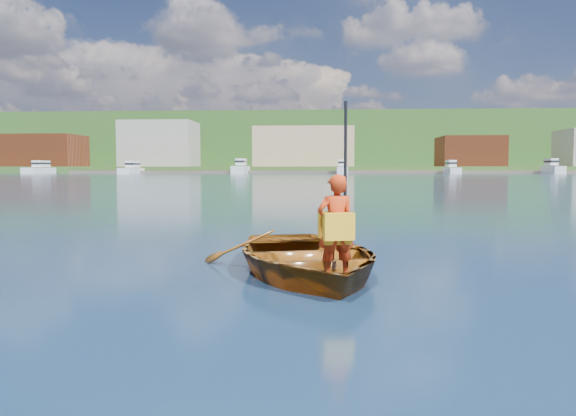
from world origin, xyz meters
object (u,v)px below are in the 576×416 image
(dock, at_px, (355,172))
(marina_yachts, at_px, (265,169))
(rowboat, at_px, (305,257))
(child_paddler, at_px, (336,227))

(dock, xyz_separation_m, marina_yachts, (-24.68, -4.69, 0.98))
(rowboat, relative_size, child_paddler, 2.03)
(marina_yachts, bearing_deg, rowboat, -83.69)
(rowboat, height_order, dock, dock)
(child_paddler, height_order, marina_yachts, marina_yachts)
(rowboat, distance_m, child_paddler, 1.03)
(dock, height_order, marina_yachts, marina_yachts)
(rowboat, relative_size, dock, 0.03)
(dock, relative_size, marina_yachts, 1.13)
(child_paddler, bearing_deg, dock, 86.81)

